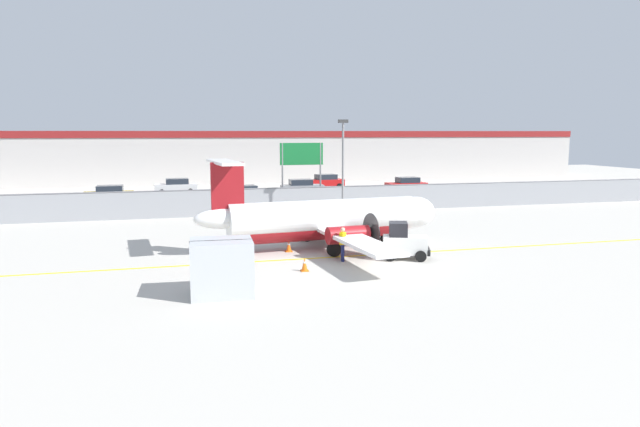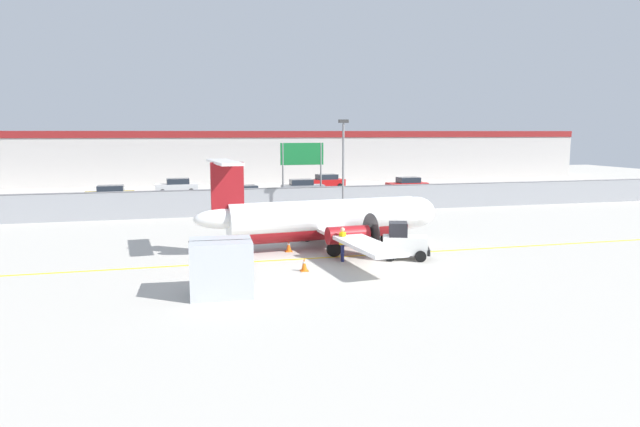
% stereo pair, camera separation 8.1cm
% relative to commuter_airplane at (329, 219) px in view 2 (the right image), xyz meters
% --- Properties ---
extents(ground_plane, '(140.00, 140.00, 0.01)m').
position_rel_commuter_airplane_xyz_m(ground_plane, '(0.93, -2.36, -1.60)').
color(ground_plane, '#BCB7AD').
extents(perimeter_fence, '(98.00, 0.10, 2.10)m').
position_rel_commuter_airplane_xyz_m(perimeter_fence, '(0.93, 13.64, -0.49)').
color(perimeter_fence, gray).
rests_on(perimeter_fence, ground).
extents(parking_lot_strip, '(98.00, 17.00, 0.12)m').
position_rel_commuter_airplane_xyz_m(parking_lot_strip, '(0.93, 25.14, -1.54)').
color(parking_lot_strip, '#38383A').
rests_on(parking_lot_strip, ground).
extents(background_building, '(91.00, 8.10, 6.50)m').
position_rel_commuter_airplane_xyz_m(background_building, '(0.93, 43.62, 1.66)').
color(background_building, '#BCB7B2').
rests_on(background_building, ground).
extents(commuter_airplane, '(14.02, 16.08, 4.92)m').
position_rel_commuter_airplane_xyz_m(commuter_airplane, '(0.00, 0.00, 0.00)').
color(commuter_airplane, white).
rests_on(commuter_airplane, ground).
extents(baggage_tug, '(2.56, 1.99, 1.88)m').
position_rel_commuter_airplane_xyz_m(baggage_tug, '(2.92, -3.67, -0.75)').
color(baggage_tug, silver).
rests_on(baggage_tug, ground).
extents(ground_crew_worker, '(0.40, 0.55, 1.70)m').
position_rel_commuter_airplane_xyz_m(ground_crew_worker, '(-0.21, -3.34, -0.65)').
color(ground_crew_worker, '#191E4C').
rests_on(ground_crew_worker, ground).
extents(cargo_container, '(2.51, 2.13, 2.20)m').
position_rel_commuter_airplane_xyz_m(cargo_container, '(-6.54, -7.82, -0.50)').
color(cargo_container, '#B7BCC1').
rests_on(cargo_container, ground).
extents(traffic_cone_near_left, '(0.36, 0.36, 0.64)m').
position_rel_commuter_airplane_xyz_m(traffic_cone_near_left, '(-2.35, -0.44, -1.29)').
color(traffic_cone_near_left, orange).
rests_on(traffic_cone_near_left, ground).
extents(traffic_cone_near_right, '(0.36, 0.36, 0.64)m').
position_rel_commuter_airplane_xyz_m(traffic_cone_near_right, '(-2.52, -4.87, -1.29)').
color(traffic_cone_near_right, orange).
rests_on(traffic_cone_near_right, ground).
extents(parked_car_0, '(4.21, 2.02, 1.58)m').
position_rel_commuter_airplane_xyz_m(parked_car_0, '(-13.72, 23.26, -0.71)').
color(parked_car_0, '#B28C19').
rests_on(parked_car_0, parking_lot_strip).
extents(parked_car_1, '(4.26, 2.12, 1.58)m').
position_rel_commuter_airplane_xyz_m(parked_car_1, '(-7.87, 29.63, -0.71)').
color(parked_car_1, silver).
rests_on(parked_car_1, parking_lot_strip).
extents(parked_car_2, '(4.39, 2.45, 1.58)m').
position_rel_commuter_airplane_xyz_m(parked_car_2, '(-2.32, 20.19, -0.71)').
color(parked_car_2, red).
rests_on(parked_car_2, parking_lot_strip).
extents(parked_car_3, '(4.24, 2.08, 1.58)m').
position_rel_commuter_airplane_xyz_m(parked_car_3, '(4.28, 25.37, -0.71)').
color(parked_car_3, gray).
rests_on(parked_car_3, parking_lot_strip).
extents(parked_car_4, '(4.39, 2.43, 1.58)m').
position_rel_commuter_airplane_xyz_m(parked_car_4, '(8.29, 31.33, -0.71)').
color(parked_car_4, red).
rests_on(parked_car_4, parking_lot_strip).
extents(parked_car_5, '(4.22, 2.05, 1.58)m').
position_rel_commuter_airplane_xyz_m(parked_car_5, '(15.47, 25.21, -0.71)').
color(parked_car_5, red).
rests_on(parked_car_5, parking_lot_strip).
extents(apron_light_pole, '(0.70, 0.30, 7.27)m').
position_rel_commuter_airplane_xyz_m(apron_light_pole, '(3.87, 10.06, 2.70)').
color(apron_light_pole, slate).
rests_on(apron_light_pole, ground).
extents(highway_sign, '(3.60, 0.14, 5.50)m').
position_rel_commuter_airplane_xyz_m(highway_sign, '(2.07, 15.77, 2.54)').
color(highway_sign, slate).
rests_on(highway_sign, ground).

